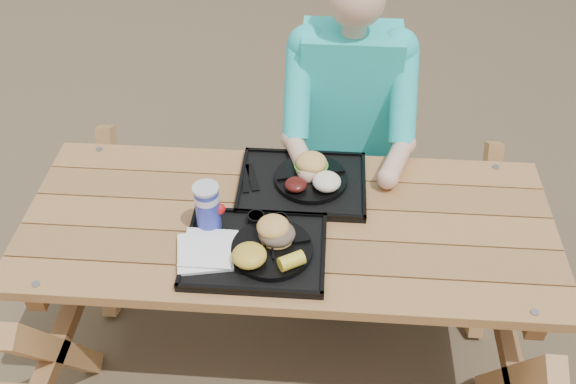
{
  "coord_description": "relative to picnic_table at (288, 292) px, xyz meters",
  "views": [
    {
      "loc": [
        0.11,
        -1.55,
        2.27
      ],
      "look_at": [
        0.0,
        0.0,
        0.88
      ],
      "focal_mm": 40.0,
      "sensor_mm": 36.0,
      "label": 1
    }
  ],
  "objects": [
    {
      "name": "tray_far",
      "position": [
        0.04,
        0.18,
        0.39
      ],
      "size": [
        0.45,
        0.35,
        0.02
      ],
      "primitive_type": "cube",
      "color": "black",
      "rests_on": "picnic_table"
    },
    {
      "name": "napkin_stack",
      "position": [
        -0.25,
        -0.19,
        0.4
      ],
      "size": [
        0.2,
        0.2,
        0.02
      ],
      "primitive_type": "cube",
      "rotation": [
        0.0,
        0.0,
        0.2
      ],
      "color": "white",
      "rests_on": "tray_near"
    },
    {
      "name": "cutlery_far",
      "position": [
        -0.14,
        0.19,
        0.4
      ],
      "size": [
        0.07,
        0.15,
        0.01
      ],
      "primitive_type": "cube",
      "rotation": [
        0.0,
        0.0,
        0.29
      ],
      "color": "black",
      "rests_on": "tray_far"
    },
    {
      "name": "potato_salad",
      "position": [
        0.12,
        0.13,
        0.44
      ],
      "size": [
        0.1,
        0.1,
        0.06
      ],
      "primitive_type": "ellipsoid",
      "color": "white",
      "rests_on": "plate_far"
    },
    {
      "name": "ground",
      "position": [
        0.0,
        0.0,
        -0.38
      ],
      "size": [
        60.0,
        60.0,
        0.0
      ],
      "primitive_type": "plane",
      "color": "#999999",
      "rests_on": "ground"
    },
    {
      "name": "diner",
      "position": [
        0.2,
        0.61,
        0.27
      ],
      "size": [
        0.48,
        0.84,
        1.28
      ],
      "primitive_type": null,
      "color": "#1CB4C5",
      "rests_on": "ground"
    },
    {
      "name": "sandwich",
      "position": [
        -0.03,
        -0.13,
        0.47
      ],
      "size": [
        0.11,
        0.11,
        0.11
      ],
      "primitive_type": null,
      "color": "#E5A850",
      "rests_on": "plate_near"
    },
    {
      "name": "soda_cup",
      "position": [
        -0.26,
        -0.06,
        0.48
      ],
      "size": [
        0.08,
        0.08,
        0.16
      ],
      "primitive_type": "cylinder",
      "color": "#1521A3",
      "rests_on": "tray_near"
    },
    {
      "name": "condiment_bbq",
      "position": [
        -0.1,
        -0.04,
        0.41
      ],
      "size": [
        0.06,
        0.06,
        0.03
      ],
      "primitive_type": "cylinder",
      "color": "black",
      "rests_on": "tray_near"
    },
    {
      "name": "tray_near",
      "position": [
        -0.09,
        -0.16,
        0.39
      ],
      "size": [
        0.45,
        0.35,
        0.02
      ],
      "primitive_type": "cube",
      "color": "black",
      "rests_on": "picnic_table"
    },
    {
      "name": "burger",
      "position": [
        0.07,
        0.22,
        0.47
      ],
      "size": [
        0.11,
        0.11,
        0.1
      ],
      "primitive_type": null,
      "color": "#EFAF54",
      "rests_on": "plate_far"
    },
    {
      "name": "corn_cob",
      "position": [
        0.03,
        -0.24,
        0.44
      ],
      "size": [
        0.11,
        0.11,
        0.05
      ],
      "primitive_type": null,
      "rotation": [
        0.0,
        0.0,
        0.54
      ],
      "color": "yellow",
      "rests_on": "plate_near"
    },
    {
      "name": "plate_near",
      "position": [
        -0.04,
        -0.16,
        0.41
      ],
      "size": [
        0.26,
        0.26,
        0.02
      ],
      "primitive_type": "cylinder",
      "color": "black",
      "rests_on": "tray_near"
    },
    {
      "name": "plate_far",
      "position": [
        0.07,
        0.19,
        0.41
      ],
      "size": [
        0.26,
        0.26,
        0.02
      ],
      "primitive_type": "cylinder",
      "color": "black",
      "rests_on": "tray_far"
    },
    {
      "name": "picnic_table",
      "position": [
        0.0,
        0.0,
        0.0
      ],
      "size": [
        1.8,
        1.49,
        0.75
      ],
      "primitive_type": null,
      "color": "#999999",
      "rests_on": "ground"
    },
    {
      "name": "condiment_mustard",
      "position": [
        -0.02,
        -0.04,
        0.41
      ],
      "size": [
        0.05,
        0.05,
        0.03
      ],
      "primitive_type": "cylinder",
      "color": "yellow",
      "rests_on": "tray_near"
    },
    {
      "name": "mac_cheese",
      "position": [
        -0.1,
        -0.23,
        0.44
      ],
      "size": [
        0.11,
        0.11,
        0.05
      ],
      "primitive_type": "ellipsoid",
      "color": "gold",
      "rests_on": "plate_near"
    },
    {
      "name": "baked_beans",
      "position": [
        0.02,
        0.12,
        0.43
      ],
      "size": [
        0.08,
        0.08,
        0.04
      ],
      "primitive_type": "ellipsoid",
      "color": "#4A120E",
      "rests_on": "plate_far"
    }
  ]
}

